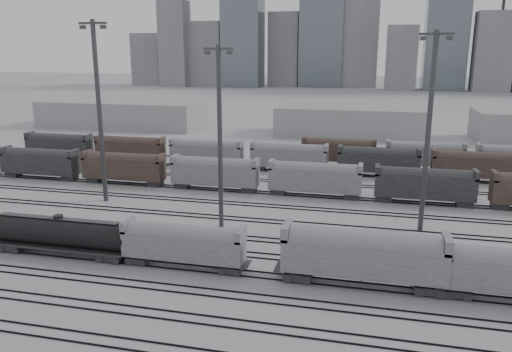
% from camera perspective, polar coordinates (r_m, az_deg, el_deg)
% --- Properties ---
extents(ground, '(900.00, 900.00, 0.00)m').
position_cam_1_polar(ground, '(54.48, -6.16, -11.03)').
color(ground, '#B0B0B5').
rests_on(ground, ground).
extents(tracks, '(220.00, 71.50, 0.16)m').
position_cam_1_polar(tracks, '(69.95, -1.35, -5.09)').
color(tracks, black).
rests_on(tracks, ground).
extents(tank_car_b, '(18.77, 3.13, 4.64)m').
position_cam_1_polar(tank_car_b, '(62.10, -21.50, -6.09)').
color(tank_car_b, black).
rests_on(tank_car_b, ground).
extents(hopper_car_a, '(13.58, 2.70, 4.86)m').
position_cam_1_polar(hopper_car_a, '(54.98, -8.32, -7.46)').
color(hopper_car_a, black).
rests_on(hopper_car_a, ground).
extents(hopper_car_b, '(16.23, 3.22, 5.80)m').
position_cam_1_polar(hopper_car_b, '(51.18, 12.14, -8.61)').
color(hopper_car_b, black).
rests_on(hopper_car_b, ground).
extents(light_mast_b, '(4.41, 0.71, 27.57)m').
position_cam_1_polar(light_mast_b, '(79.84, -17.50, 7.38)').
color(light_mast_b, '#3A3A3D').
rests_on(light_mast_b, ground).
extents(light_mast_c, '(3.81, 0.61, 23.82)m').
position_cam_1_polar(light_mast_c, '(64.85, -4.16, 4.81)').
color(light_mast_c, '#3A3A3D').
rests_on(light_mast_c, ground).
extents(light_mast_d, '(4.09, 0.66, 25.59)m').
position_cam_1_polar(light_mast_d, '(66.89, 19.12, 5.17)').
color(light_mast_d, '#3A3A3D').
rests_on(light_mast_d, ground).
extents(bg_string_near, '(151.00, 3.00, 5.60)m').
position_cam_1_polar(bg_string_near, '(81.41, 6.72, -0.42)').
color(bg_string_near, gray).
rests_on(bg_string_near, ground).
extents(bg_string_mid, '(151.00, 3.00, 5.60)m').
position_cam_1_polar(bg_string_mid, '(96.48, 13.79, 1.56)').
color(bg_string_mid, black).
rests_on(bg_string_mid, ground).
extents(bg_string_far, '(66.00, 3.00, 5.60)m').
position_cam_1_polar(bg_string_far, '(105.93, 23.30, 1.90)').
color(bg_string_far, brown).
rests_on(bg_string_far, ground).
extents(warehouse_left, '(50.00, 18.00, 8.00)m').
position_cam_1_polar(warehouse_left, '(162.09, -15.07, 6.86)').
color(warehouse_left, gray).
rests_on(warehouse_left, ground).
extents(warehouse_mid, '(40.00, 18.00, 8.00)m').
position_cam_1_polar(warehouse_mid, '(142.78, 10.64, 6.18)').
color(warehouse_mid, gray).
rests_on(warehouse_mid, ground).
extents(skyline, '(316.00, 22.40, 95.00)m').
position_cam_1_polar(skyline, '(326.60, 12.93, 15.80)').
color(skyline, gray).
rests_on(skyline, ground).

